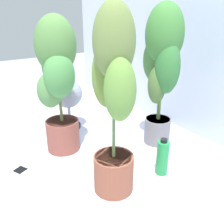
# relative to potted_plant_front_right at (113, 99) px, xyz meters

# --- Properties ---
(ground_plane) EXTENTS (8.00, 8.00, 0.00)m
(ground_plane) POSITION_rel_potted_plant_front_right_xyz_m (-0.28, 0.06, -0.52)
(ground_plane) COLOR silver
(ground_plane) RESTS_ON ground
(potted_plant_front_right) EXTENTS (0.36, 0.26, 0.96)m
(potted_plant_front_right) POSITION_rel_potted_plant_front_right_xyz_m (0.00, 0.00, 0.00)
(potted_plant_front_right) COLOR brown
(potted_plant_front_right) RESTS_ON ground
(potted_plant_back_center) EXTENTS (0.37, 0.29, 0.97)m
(potted_plant_back_center) POSITION_rel_potted_plant_front_right_xyz_m (-0.24, 0.57, 0.08)
(potted_plant_back_center) COLOR slate
(potted_plant_back_center) RESTS_ON ground
(potted_plant_front_left) EXTENTS (0.37, 0.32, 0.90)m
(potted_plant_front_left) POSITION_rel_potted_plant_front_right_xyz_m (-0.55, -0.04, -0.00)
(potted_plant_front_left) COLOR brown
(potted_plant_front_left) RESTS_ON ground
(hygrometer_box) EXTENTS (0.11, 0.11, 0.03)m
(hygrometer_box) POSITION_rel_potted_plant_front_right_xyz_m (-0.43, -0.38, -0.51)
(hygrometer_box) COLOR white
(hygrometer_box) RESTS_ON ground
(floor_fan) EXTENTS (0.32, 0.32, 0.42)m
(floor_fan) POSITION_rel_potted_plant_front_right_xyz_m (-0.84, 0.16, -0.24)
(floor_fan) COLOR black
(floor_fan) RESTS_ON ground
(nutrient_bottle) EXTENTS (0.07, 0.07, 0.23)m
(nutrient_bottle) POSITION_rel_potted_plant_front_right_xyz_m (0.06, 0.32, -0.41)
(nutrient_bottle) COLOR green
(nutrient_bottle) RESTS_ON ground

